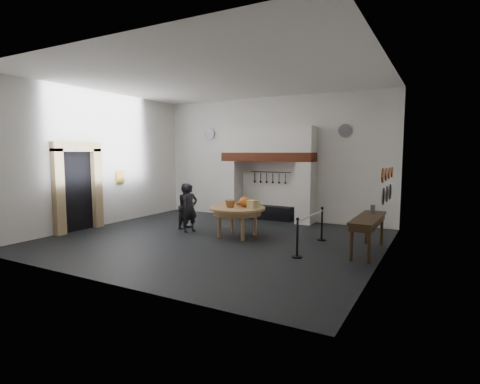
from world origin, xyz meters
The scene contains 39 objects.
floor centered at (0.00, 0.00, 0.00)m, with size 9.00×8.00×0.02m, color black.
ceiling centered at (0.00, 0.00, 4.50)m, with size 9.00×8.00×0.02m, color silver.
wall_back centered at (0.00, 4.00, 2.25)m, with size 9.00×0.02×4.50m, color silver.
wall_front centered at (0.00, -4.00, 2.25)m, with size 9.00×0.02×4.50m, color silver.
wall_left centered at (-4.50, 0.00, 2.25)m, with size 0.02×8.00×4.50m, color silver.
wall_right centered at (4.50, 0.00, 2.25)m, with size 0.02×8.00×4.50m, color silver.
chimney_pier_left centered at (-1.48, 3.65, 1.07)m, with size 0.55×0.70×2.15m, color silver.
chimney_pier_right centered at (1.48, 3.65, 1.07)m, with size 0.55×0.70×2.15m, color silver.
hearth_brick_band centered at (0.00, 3.65, 2.31)m, with size 3.50×0.72×0.32m, color #9E442B.
chimney_hood centered at (0.00, 3.65, 2.92)m, with size 3.50×0.70×0.90m, color silver.
iron_range centered at (0.00, 3.72, 0.25)m, with size 1.90×0.45×0.50m, color black.
utensil_rail centered at (0.00, 3.92, 1.75)m, with size 0.02×0.02×1.60m, color black.
door_recess centered at (-4.47, -1.00, 1.25)m, with size 0.04×1.10×2.50m, color black.
door_jamb_near centered at (-4.38, -1.70, 1.30)m, with size 0.22×0.30×2.60m, color tan.
door_jamb_far centered at (-4.38, -0.30, 1.30)m, with size 0.22×0.30×2.60m, color tan.
door_lintel centered at (-4.38, -1.00, 2.65)m, with size 0.22×1.70×0.30m, color tan.
wall_plaque centered at (-4.45, 0.80, 1.60)m, with size 0.05×0.34×0.44m, color gold.
work_table centered at (0.39, 0.69, 0.84)m, with size 1.65×1.65×0.07m, color #AC8151.
pumpkin centered at (0.59, 0.79, 1.03)m, with size 0.36×0.36×0.31m, color #C4691B.
cheese_block_big centered at (0.89, 0.64, 0.99)m, with size 0.22×0.22×0.24m, color #E1CB86.
cheese_block_small centered at (0.87, 0.94, 0.97)m, with size 0.18×0.18×0.20m, color #E1E086.
wicker_basket centered at (0.24, 0.54, 0.98)m, with size 0.32×0.32×0.22m, color #9D6C39.
bread_loaf centered at (0.29, 1.04, 0.94)m, with size 0.31×0.18×0.13m, color #935934.
visitor_near centered at (-1.21, 0.52, 0.75)m, with size 0.55×0.36×1.50m, color black.
visitor_far centered at (-1.61, 0.92, 0.74)m, with size 0.72×0.56×1.48m, color black.
side_table centered at (4.10, 0.66, 0.87)m, with size 0.55×2.20×0.06m, color #3B2715.
pewter_jug centered at (4.10, 1.26, 1.01)m, with size 0.12×0.12×0.22m, color #515156.
copper_pan_a centered at (4.46, 0.20, 1.95)m, with size 0.34×0.34×0.03m, color #C6662D.
copper_pan_b centered at (4.46, 0.75, 1.95)m, with size 0.32×0.32×0.03m, color #C6662D.
copper_pan_c centered at (4.46, 1.30, 1.95)m, with size 0.30×0.30×0.03m, color #C6662D.
copper_pan_d centered at (4.46, 1.85, 1.95)m, with size 0.28×0.28×0.03m, color #C6662D.
pewter_plate_left centered at (4.46, 0.40, 1.45)m, with size 0.40×0.40×0.03m, color #4C4C51.
pewter_plate_mid centered at (4.46, 1.00, 1.45)m, with size 0.40×0.40×0.03m, color #4C4C51.
pewter_plate_right centered at (4.46, 1.60, 1.45)m, with size 0.40×0.40×0.03m, color #4C4C51.
pewter_plate_back_left centered at (-2.70, 3.96, 3.20)m, with size 0.44×0.44×0.03m, color #4C4C51.
pewter_plate_back_right centered at (2.70, 3.96, 3.20)m, with size 0.44×0.44×0.03m, color #4C4C51.
barrier_post_near centered at (2.72, -0.60, 0.45)m, with size 0.05×0.05×0.90m, color black.
barrier_post_far centered at (2.72, 1.40, 0.45)m, with size 0.05×0.05×0.90m, color black.
barrier_rope centered at (2.72, 0.40, 0.85)m, with size 0.04×0.04×2.00m, color silver.
Camera 1 is at (5.69, -8.81, 2.46)m, focal length 28.00 mm.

